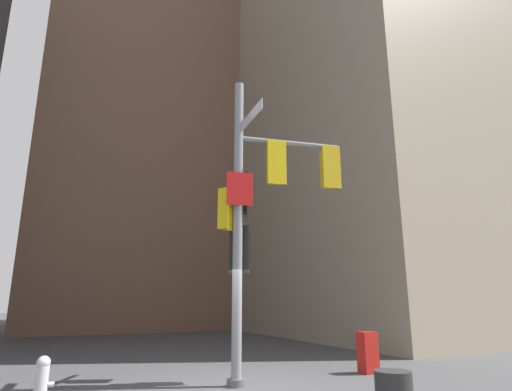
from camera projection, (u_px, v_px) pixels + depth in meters
ground at (236, 387)px, 9.01m from camera, size 120.00×120.00×0.00m
building_tower_right at (386, 37)px, 29.01m from camera, size 17.45×17.45×39.14m
building_mid_block at (155, 28)px, 35.96m from camera, size 15.10×15.10×49.16m
signal_pole_assembly at (255, 204)px, 10.28m from camera, size 3.03×2.38×7.22m
fire_hydrant at (42, 381)px, 7.28m from camera, size 0.33×0.23×0.86m
newspaper_box at (368, 352)px, 10.73m from camera, size 0.45×0.36×1.01m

